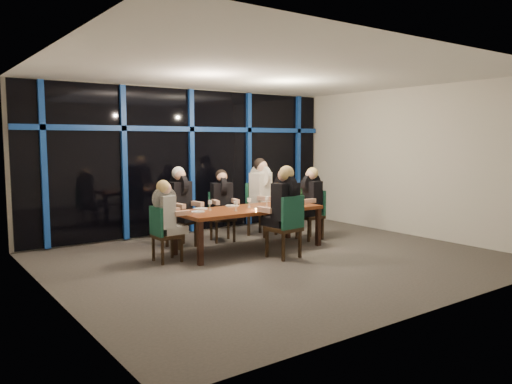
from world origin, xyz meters
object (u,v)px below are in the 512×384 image
(chair_far_right, at_px, (259,206))
(wine_bottle, at_px, (301,198))
(chair_far_left, at_px, (178,216))
(chair_near_mid, at_px, (287,224))
(diner_end_left, at_px, (166,209))
(diner_far_mid, at_px, (222,195))
(chair_end_left, at_px, (162,231))
(chair_end_right, at_px, (313,212))
(diner_far_right, at_px, (262,186))
(water_pitcher, at_px, (294,200))
(diner_end_right, at_px, (310,193))
(dining_table, at_px, (249,212))
(diner_far_left, at_px, (181,195))
(diner_near_mid, at_px, (284,198))
(chair_far_mid, at_px, (221,214))

(chair_far_right, distance_m, wine_bottle, 1.24)
(chair_far_left, distance_m, chair_near_mid, 2.16)
(diner_end_left, bearing_deg, chair_far_right, -69.82)
(diner_far_mid, distance_m, wine_bottle, 1.51)
(chair_far_left, xyz_separation_m, chair_near_mid, (1.01, -1.91, 0.02))
(chair_end_left, bearing_deg, diner_end_left, -90.00)
(chair_end_right, relative_size, diner_far_mid, 1.05)
(diner_far_mid, height_order, diner_end_left, diner_far_mid)
(diner_far_right, bearing_deg, chair_near_mid, -132.66)
(chair_end_right, height_order, diner_end_left, diner_end_left)
(diner_end_left, bearing_deg, diner_far_right, -71.76)
(chair_near_mid, bearing_deg, water_pitcher, -142.45)
(diner_end_right, bearing_deg, diner_end_left, -89.93)
(dining_table, distance_m, chair_far_right, 1.43)
(diner_far_mid, distance_m, diner_end_left, 1.78)
(chair_end_left, distance_m, diner_far_left, 1.24)
(diner_far_left, bearing_deg, chair_near_mid, -71.56)
(dining_table, relative_size, chair_end_right, 2.71)
(chair_far_right, bearing_deg, diner_near_mid, -132.18)
(chair_far_mid, distance_m, diner_near_mid, 1.86)
(chair_near_mid, xyz_separation_m, diner_far_left, (-1.00, 1.82, 0.37))
(chair_end_left, bearing_deg, water_pitcher, -98.17)
(chair_far_right, height_order, wine_bottle, chair_far_right)
(chair_end_left, bearing_deg, diner_end_right, -90.49)
(diner_far_left, bearing_deg, chair_end_right, -29.36)
(diner_end_left, relative_size, wine_bottle, 2.89)
(dining_table, distance_m, chair_near_mid, 0.89)
(dining_table, xyz_separation_m, chair_end_right, (1.60, 0.10, -0.15))
(dining_table, xyz_separation_m, water_pitcher, (0.83, -0.23, 0.18))
(diner_end_left, height_order, diner_end_right, diner_end_right)
(wine_bottle, bearing_deg, dining_table, 171.32)
(diner_near_mid, bearing_deg, chair_far_right, -120.06)
(dining_table, height_order, chair_end_left, chair_end_left)
(chair_far_mid, bearing_deg, dining_table, -78.54)
(dining_table, xyz_separation_m, chair_near_mid, (0.15, -0.88, -0.10))
(diner_end_right, relative_size, diner_near_mid, 0.92)
(chair_far_mid, height_order, wine_bottle, wine_bottle)
(diner_end_right, bearing_deg, chair_near_mid, -54.56)
(diner_end_left, xyz_separation_m, wine_bottle, (2.61, -0.25, 0.01))
(dining_table, relative_size, diner_end_right, 2.78)
(diner_far_right, distance_m, diner_near_mid, 1.95)
(chair_far_left, height_order, wine_bottle, wine_bottle)
(chair_end_left, relative_size, diner_end_right, 0.96)
(dining_table, distance_m, diner_far_right, 1.43)
(chair_far_mid, height_order, diner_end_left, diner_end_left)
(wine_bottle, bearing_deg, chair_end_left, 174.59)
(chair_end_left, distance_m, diner_end_left, 0.36)
(chair_end_right, distance_m, wine_bottle, 0.68)
(chair_far_right, bearing_deg, diner_far_left, 165.34)
(chair_far_left, bearing_deg, chair_end_right, -30.96)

